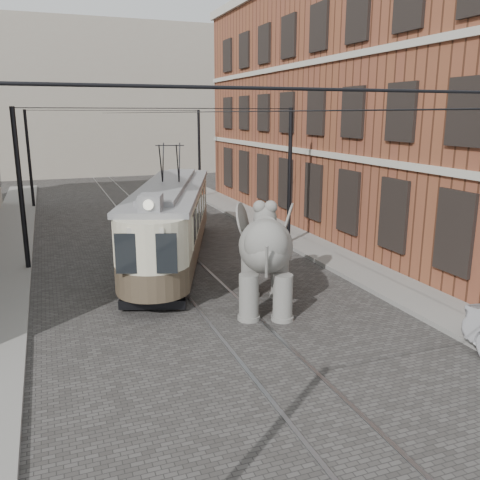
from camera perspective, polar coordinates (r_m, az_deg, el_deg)
name	(u,v)px	position (r m, az deg, el deg)	size (l,w,h in m)	color
ground	(221,306)	(15.82, -2.16, -7.41)	(120.00, 120.00, 0.00)	#3E3B39
tram_rails	(221,306)	(15.81, -2.16, -7.37)	(1.54, 80.00, 0.02)	slate
sidewalk_right	(385,282)	(18.47, 15.83, -4.52)	(2.00, 60.00, 0.15)	slate
brick_building	(367,109)	(27.80, 14.00, 14.04)	(8.00, 26.00, 12.00)	brown
distant_block	(91,101)	(54.20, -16.30, 14.71)	(28.00, 10.00, 14.00)	gray
catenary	(173,188)	(19.69, -7.46, 5.78)	(11.00, 30.20, 6.00)	black
tram	(172,203)	(20.45, -7.64, 4.09)	(2.39, 11.60, 4.60)	#C0B99B
elephant	(266,260)	(15.26, 2.87, -2.23)	(2.72, 4.93, 3.02)	#65635D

